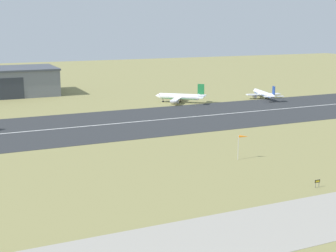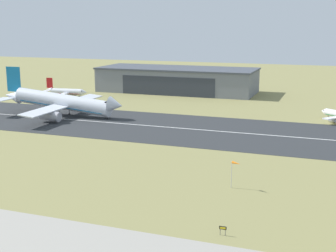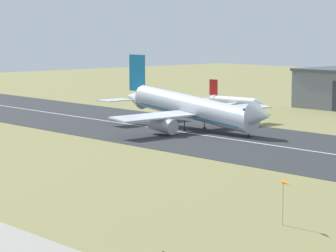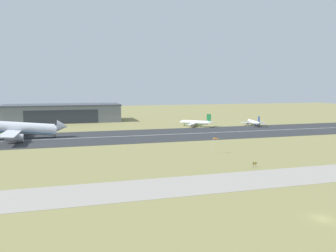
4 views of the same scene
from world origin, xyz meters
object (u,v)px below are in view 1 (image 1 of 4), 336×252
Objects in this scene: airplane_parked_west at (180,97)px; runway_sign at (317,182)px; windsock_pole at (243,138)px; airplane_parked_centre at (264,94)px.

airplane_parked_west is 12.47× the size of runway_sign.
windsock_pole is (-24.11, -88.00, 3.14)m from airplane_parked_west.
airplane_parked_centre reaches higher than windsock_pole.
airplane_parked_west is 3.37× the size of windsock_pole.
windsock_pole is at bearing -128.43° from airplane_parked_centre.
airplane_parked_centre is 14.23× the size of runway_sign.
airplane_parked_west is at bearing 79.38° from runway_sign.
windsock_pole is (-65.30, -82.30, 3.49)m from airplane_parked_centre.
airplane_parked_west is 0.88× the size of airplane_parked_centre.
airplane_parked_centre is 105.11m from windsock_pole.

